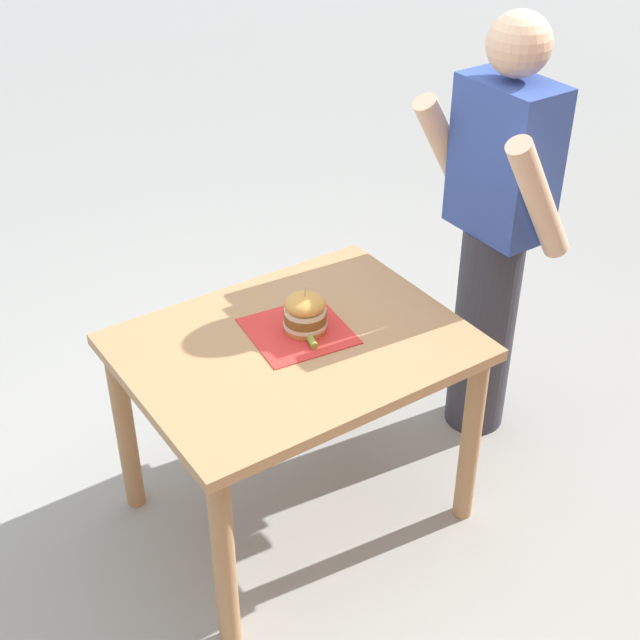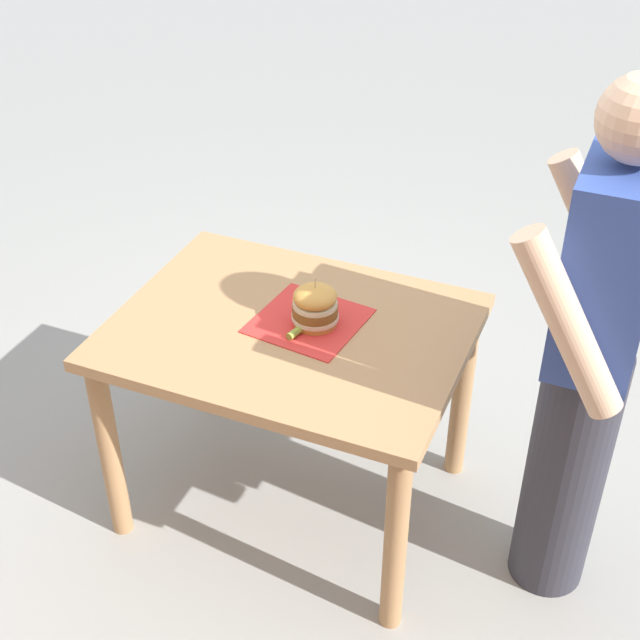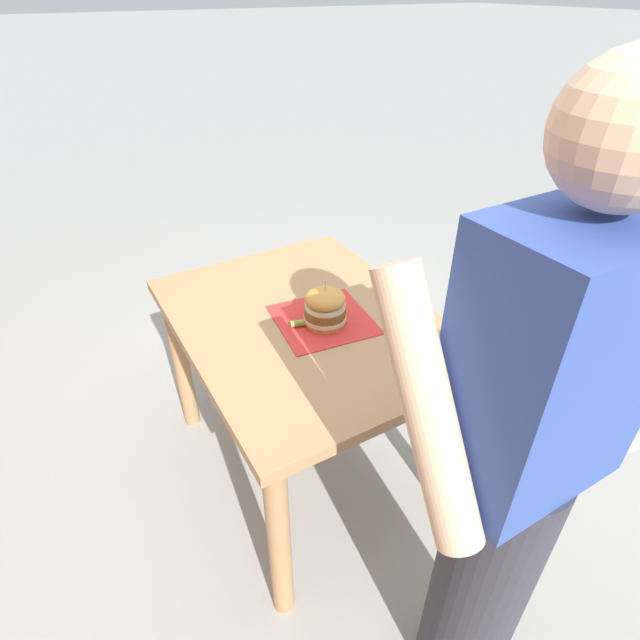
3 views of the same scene
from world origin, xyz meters
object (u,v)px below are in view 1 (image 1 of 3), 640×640
Objects in this scene: sandwich at (305,313)px; diner_across_table at (495,233)px; patio_table at (295,372)px; pickle_spear at (311,339)px.

sandwich is 0.83m from diner_across_table.
diner_across_table is at bearing 91.56° from patio_table.
diner_across_table is (0.01, 0.83, 0.06)m from sandwich.
diner_across_table is at bearing 94.02° from pickle_spear.
pickle_spear is at bearing 48.33° from patio_table.
sandwich is 2.03× the size of pickle_spear.
sandwich is 0.10× the size of diner_across_table.
sandwich is 0.10m from pickle_spear.
diner_across_table reaches higher than patio_table.
sandwich is at bearing -91.00° from diner_across_table.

